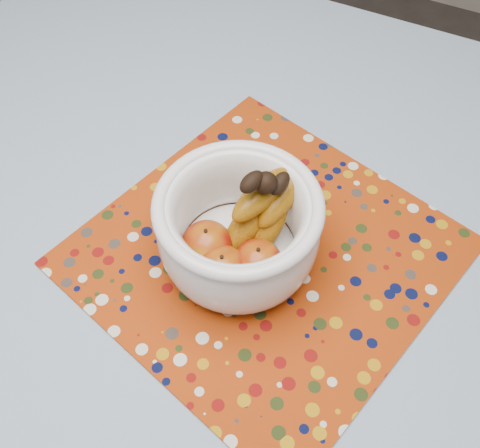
{
  "coord_description": "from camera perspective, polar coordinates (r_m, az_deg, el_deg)",
  "views": [
    {
      "loc": [
        0.24,
        -0.36,
        1.44
      ],
      "look_at": [
        0.05,
        0.02,
        0.84
      ],
      "focal_mm": 42.0,
      "sensor_mm": 36.0,
      "label": 1
    }
  ],
  "objects": [
    {
      "name": "table",
      "position": [
        0.87,
        -3.87,
        -6.13
      ],
      "size": [
        1.2,
        1.2,
        0.75
      ],
      "color": "brown",
      "rests_on": "ground"
    },
    {
      "name": "fruit_bowl",
      "position": [
        0.73,
        0.33,
        -0.3
      ],
      "size": [
        0.22,
        0.22,
        0.17
      ],
      "color": "white",
      "rests_on": "placemat"
    },
    {
      "name": "tablecloth",
      "position": [
        0.8,
        -4.19,
        -3.3
      ],
      "size": [
        1.32,
        1.32,
        0.01
      ],
      "primitive_type": "cube",
      "color": "slate",
      "rests_on": "table"
    },
    {
      "name": "placemat",
      "position": [
        0.8,
        2.5,
        -2.91
      ],
      "size": [
        0.56,
        0.56,
        0.0
      ],
      "primitive_type": "cube",
      "rotation": [
        0.0,
        0.0,
        -0.27
      ],
      "color": "#942E08",
      "rests_on": "tablecloth"
    }
  ]
}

